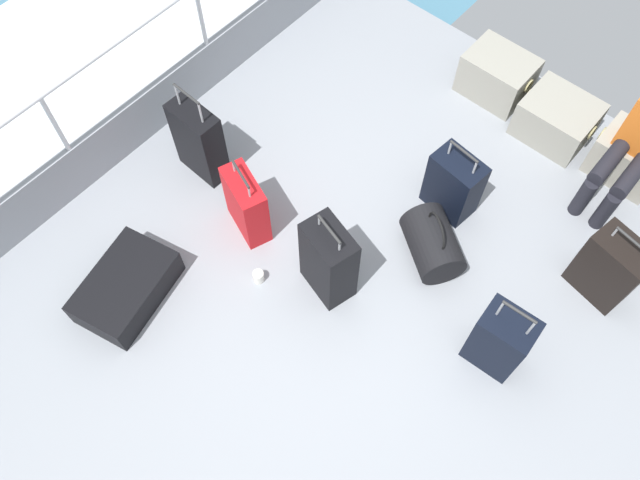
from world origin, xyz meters
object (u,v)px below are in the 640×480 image
Objects in this scene: cargo_crate_2 at (630,158)px; suitcase_5 at (329,261)px; cargo_crate_0 at (497,75)px; suitcase_1 at (610,268)px; suitcase_2 at (500,340)px; paper_cup at (259,277)px; cargo_crate_1 at (557,119)px; suitcase_3 at (126,287)px; suitcase_6 at (199,141)px; duffel_bag at (433,244)px; suitcase_0 at (246,205)px; suitcase_4 at (454,184)px; passenger_seated at (640,142)px.

cargo_crate_2 is 0.70× the size of suitcase_5.
suitcase_1 is (1.58, -1.06, 0.10)m from cargo_crate_0.
suitcase_2 is 7.69× the size of paper_cup.
suitcase_2 is (1.30, -1.99, 0.10)m from cargo_crate_0.
cargo_crate_1 reaches higher than suitcase_3.
suitcase_6 is 1.89m from duffel_bag.
suitcase_1 is 6.78× the size of paper_cup.
suitcase_4 is at bearing 47.75° from suitcase_0.
passenger_seated is 1.35× the size of suitcase_5.
suitcase_5 is at bearing -87.11° from cargo_crate_0.
duffel_bag is at bearing -93.07° from cargo_crate_1.
cargo_crate_1 is 5.94× the size of paper_cup.
suitcase_1 is 1.21m from suitcase_4.
passenger_seated is at bearing 91.95° from suitcase_2.
passenger_seated reaches higher than suitcase_0.
passenger_seated is 0.95m from suitcase_1.
suitcase_5 is at bearing -121.93° from duffel_bag.
suitcase_3 is (-1.50, -3.22, -0.05)m from cargo_crate_1.
suitcase_1 is 0.99× the size of suitcase_4.
paper_cup is (-1.51, -2.57, -0.13)m from cargo_crate_2.
suitcase_6 is at bearing 109.20° from suitcase_3.
passenger_seated is (1.24, -0.22, 0.36)m from cargo_crate_0.
suitcase_1 reaches higher than paper_cup.
suitcase_1 reaches higher than suitcase_3.
suitcase_6 is (-0.63, 0.15, 0.05)m from suitcase_0.
suitcase_0 is 0.77m from suitcase_5.
suitcase_4 is at bearing 76.86° from suitcase_5.
passenger_seated reaches higher than cargo_crate_0.
cargo_crate_2 is 0.81× the size of suitcase_4.
cargo_crate_0 is 0.85× the size of suitcase_4.
suitcase_3 is (-2.47, -2.23, -0.17)m from suitcase_1.
cargo_crate_1 is at bearing 64.99° from suitcase_3.
suitcase_3 is 0.92m from paper_cup.
duffel_bag reaches higher than paper_cup.
duffel_bag is (0.15, -0.45, -0.10)m from suitcase_4.
suitcase_1 reaches higher than duffel_bag.
suitcase_4 is 0.87× the size of suitcase_5.
suitcase_1 is at bearing 73.13° from suitcase_2.
paper_cup is at bearing -122.40° from passenger_seated.
passenger_seated is at bearing 48.05° from suitcase_0.
duffel_bag is (0.41, 0.66, -0.17)m from suitcase_5.
suitcase_5 is 1.40m from suitcase_6.
duffel_bag is (-0.08, -1.57, -0.00)m from cargo_crate_1.
suitcase_2 is 2.55m from suitcase_3.
cargo_crate_1 is at bearing 77.43° from suitcase_5.
cargo_crate_2 is 1.95m from suitcase_2.
cargo_crate_1 is 0.87× the size of suitcase_0.
paper_cup is at bearing 48.25° from suitcase_3.
suitcase_2 reaches higher than suitcase_1.
passenger_seated reaches higher than suitcase_3.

